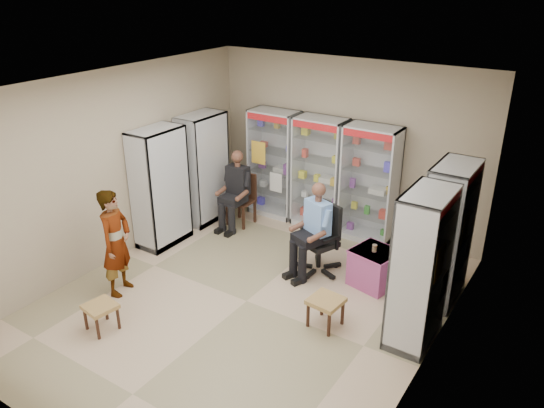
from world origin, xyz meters
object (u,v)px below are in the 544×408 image
Objects in this scene: seated_shopkeeper at (318,232)px; cabinet_back_right at (369,184)px; office_chair at (319,239)px; woven_stool_a at (325,312)px; cabinet_back_mid at (319,173)px; pink_trunk at (374,268)px; cabinet_right_near at (420,269)px; cabinet_left_far at (203,169)px; cabinet_left_near at (160,188)px; wooden_chair at (241,200)px; woven_stool_b at (102,317)px; standing_man at (116,243)px; cabinet_back_left at (274,164)px; cabinet_right_far at (447,234)px.

cabinet_back_right is at bearing 105.84° from seated_shopkeeper.
woven_stool_a is at bearing -36.00° from office_chair.
cabinet_back_mid is 3.41× the size of pink_trunk.
cabinet_right_near is 4.65m from cabinet_left_far.
cabinet_back_mid is 2.77m from cabinet_left_near.
wooden_chair is at bearing -178.73° from seated_shopkeeper.
cabinet_back_mid reaches higher than office_chair.
cabinet_right_near is 4.07m from woven_stool_b.
standing_man reaches higher than office_chair.
cabinet_left_far is at bearing -169.73° from seated_shopkeeper.
cabinet_back_left is at bearing 161.56° from seated_shopkeeper.
cabinet_left_far is at bearing 87.43° from cabinet_right_far.
cabinet_back_mid reaches higher than woven_stool_b.
cabinet_right_far is 1.85m from seated_shopkeeper.
cabinet_back_mid and cabinet_back_right have the same top height.
cabinet_right_far is at bearing 31.42° from office_chair.
cabinet_right_near is at bearing -53.84° from cabinet_back_right.
standing_man is (-0.13, -2.77, 0.32)m from wooden_chair.
cabinet_right_near is (0.00, -1.10, 0.00)m from cabinet_right_far.
cabinet_left_near is at bearing -145.46° from office_chair.
wooden_chair is 2.94m from pink_trunk.
standing_man is (-0.48, 0.76, 0.61)m from woven_stool_b.
cabinet_left_near is (-4.46, -0.90, 0.00)m from cabinet_right_far.
cabinet_right_far is 1.87m from office_chair.
cabinet_right_far and cabinet_left_near have the same top height.
cabinet_left_far is 3.58m from woven_stool_b.
cabinet_left_near is at bearing 101.41° from cabinet_right_far.
cabinet_right_near is 1.84× the size of office_chair.
pink_trunk is at bearing 49.28° from woven_stool_b.
cabinet_back_left reaches higher than office_chair.
seated_shopkeeper is 3.42× the size of woven_stool_a.
cabinet_back_left is 3.41× the size of pink_trunk.
cabinet_back_left is 3.03m from pink_trunk.
woven_stool_b is (-1.64, -2.78, -0.51)m from seated_shopkeeper.
cabinet_right_near is 4.12m from standing_man.
seated_shopkeeper is 0.88× the size of standing_man.
seated_shopkeeper is at bearing -171.17° from pink_trunk.
cabinet_left_far is 1.27× the size of standing_man.
cabinet_right_near is (1.63, -2.23, 0.00)m from cabinet_back_right.
pink_trunk is at bearing -61.97° from cabinet_back_right.
wooden_chair is at bearing -177.46° from office_chair.
office_chair is (1.99, -0.70, 0.07)m from wooden_chair.
wooden_chair reaches higher than woven_stool_a.
cabinet_back_right is at bearing 36.16° from cabinet_right_near.
cabinet_right_near reaches higher than seated_shopkeeper.
cabinet_back_left is at bearing 180.00° from cabinet_back_mid.
standing_man is at bearing 12.10° from cabinet_left_far.
cabinet_back_left is 1.00× the size of cabinet_right_far.
office_chair is 1.44m from woven_stool_a.
cabinet_right_near reaches higher than wooden_chair.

